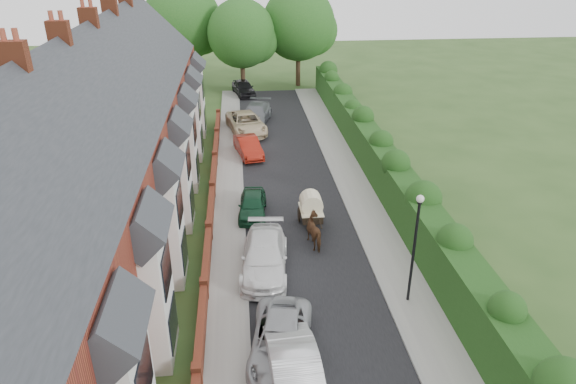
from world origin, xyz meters
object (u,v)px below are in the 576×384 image
Objects in this scene: car_white at (264,257)px; car_grey at (256,114)px; lamppost at (416,236)px; horse at (316,231)px; car_beige at (246,123)px; car_green at (252,205)px; car_silver_b at (281,340)px; car_red at (248,147)px; horse_cart at (311,207)px; car_black at (244,88)px; car_silver_a at (296,378)px.

car_grey is (0.50, 22.40, 0.03)m from car_white.
horse is (-3.27, 5.02, -2.49)m from lamppost.
car_grey is (0.87, 2.43, -0.00)m from car_beige.
lamppost is 26.12m from car_grey.
car_silver_b is at bearing -82.18° from car_green.
horse_cart is at bearing -85.64° from car_red.
car_black is (-0.67, 37.20, 0.09)m from car_silver_b.
horse reaches higher than car_beige.
car_grey is (-5.53, 25.40, -2.50)m from lamppost.
car_silver_b is 5.61m from car_white.
car_white is at bearing 153.57° from lamppost.
car_beige is at bearing -97.01° from car_grey.
car_red is 0.76× the size of car_grey.
car_silver_a is 0.92× the size of car_white.
horse_cart reaches higher than car_white.
car_silver_b is 25.58m from car_beige.
car_silver_a is at bearing -100.80° from car_black.
car_black is at bearing 100.23° from car_silver_b.
car_red is (-1.00, 22.40, -0.11)m from car_silver_a.
lamppost is 35.28m from car_black.
car_black is at bearing 95.91° from car_white.
car_red is 1.50× the size of horse_cart.
horse_cart is at bearing 75.48° from car_silver_a.
car_green is at bearing 126.66° from lamppost.
car_silver_b is at bearing 58.34° from horse.
car_black is (0.00, 26.00, 0.11)m from car_green.
lamppost is at bearing -91.81° from car_black.
car_beige is 1.29× the size of car_black.
car_grey is (0.85, 7.60, 0.11)m from car_red.
horse_cart reaches higher than car_green.
car_white is 14.80m from car_red.
car_black reaches higher than car_silver_b.
car_red is at bearing 106.23° from horse_cart.
horse_cart is (-3.27, 7.07, -2.16)m from lamppost.
car_white is 4.94m from horse_cart.
car_beige is 2.58m from car_grey.
car_beige is at bearing -102.29° from car_black.
car_silver_a is 13.24m from car_green.
lamppost is 1.87× the size of horse_cart.
horse is at bearing -96.24° from car_black.
car_silver_b is at bearing -100.01° from car_red.
lamppost reaches higher than car_silver_a.
car_beige reaches higher than car_black.
lamppost is at bearing 36.28° from car_silver_a.
car_red is 5.17m from car_beige.
car_beige is (-0.01, 5.17, 0.11)m from car_red.
car_red is at bearing 109.74° from lamppost.
lamppost is at bearing -65.13° from car_grey.
car_white is 0.96× the size of car_grey.
car_beige is at bearing 94.38° from car_green.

